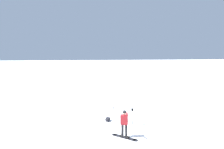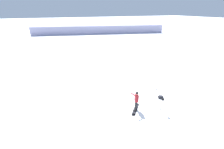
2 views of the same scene
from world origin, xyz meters
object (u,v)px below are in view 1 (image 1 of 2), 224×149
at_px(snowboarder, 124,121).
at_px(snowboard, 124,137).
at_px(gear_bag_large, 108,119).
at_px(ski_poles, 113,114).
at_px(camera_tripod, 132,113).

height_order(snowboarder, snowboard, snowboarder).
bearing_deg(gear_bag_large, snowboarder, 99.82).
distance_m(gear_bag_large, ski_poles, 1.24).
relative_size(snowboard, camera_tripod, 1.12).
xyz_separation_m(snowboard, gear_bag_large, (0.52, -2.96, 0.12)).
xyz_separation_m(gear_bag_large, camera_tripod, (-1.52, 1.21, 0.74)).
height_order(gear_bag_large, ski_poles, ski_poles).
relative_size(camera_tripod, ski_poles, 0.92).
height_order(snowboarder, camera_tripod, snowboarder).
xyz_separation_m(snowboard, ski_poles, (0.31, -1.97, 0.84)).
relative_size(gear_bag_large, camera_tripod, 0.53).
bearing_deg(camera_tripod, gear_bag_large, -38.49).
distance_m(snowboard, camera_tripod, 2.19).
bearing_deg(snowboard, snowboarder, -43.56).
bearing_deg(gear_bag_large, snowboard, 100.00).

